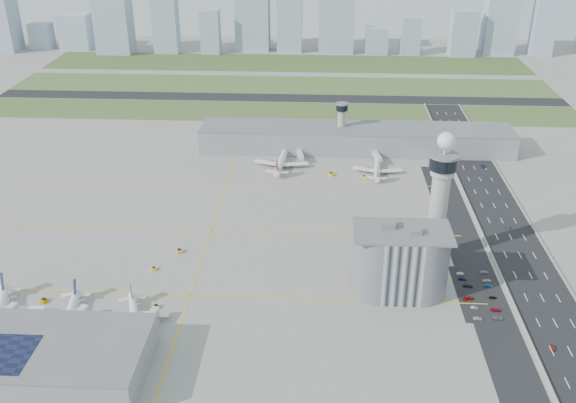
{
  "coord_description": "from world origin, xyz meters",
  "views": [
    {
      "loc": [
        15.89,
        -262.64,
        163.28
      ],
      "look_at": [
        0.0,
        35.0,
        15.0
      ],
      "focal_mm": 40.0,
      "sensor_mm": 36.0,
      "label": 1
    }
  ],
  "objects_px": {
    "tug_1": "(156,306)",
    "car_lot_1": "(475,308)",
    "control_tower": "(440,192)",
    "airplane_near_c": "(134,314)",
    "car_lot_0": "(478,318)",
    "car_lot_3": "(468,286)",
    "admin_building": "(400,262)",
    "car_lot_6": "(498,318)",
    "car_lot_8": "(493,297)",
    "secondary_tower": "(341,122)",
    "tug_2": "(154,269)",
    "tug_0": "(44,300)",
    "car_lot_10": "(487,281)",
    "car_lot_2": "(468,298)",
    "jet_bridge_near_2": "(142,333)",
    "tug_5": "(364,177)",
    "airplane_far_b": "(377,165)",
    "car_lot_9": "(488,286)",
    "car_hw_0": "(553,348)",
    "car_hw_4": "(449,134)",
    "jet_bridge_near_1": "(68,330)",
    "jet_bridge_far_1": "(374,155)",
    "car_lot_5": "(460,274)",
    "car_lot_4": "(462,279)",
    "jet_bridge_far_0": "(299,153)",
    "tug_3": "(179,251)",
    "car_hw_2": "(483,166)",
    "airplane_near_b": "(68,312)",
    "airplane_far_a": "(281,158)",
    "tug_4": "(331,174)",
    "car_lot_7": "(496,310)",
    "car_lot_11": "(484,272)"
  },
  "relations": [
    {
      "from": "tug_2",
      "to": "car_lot_3",
      "type": "relative_size",
      "value": 0.69
    },
    {
      "from": "airplane_far_a",
      "to": "car_lot_1",
      "type": "bearing_deg",
      "value": -143.5
    },
    {
      "from": "jet_bridge_near_2",
      "to": "tug_5",
      "type": "relative_size",
      "value": 4.71
    },
    {
      "from": "jet_bridge_far_0",
      "to": "car_lot_9",
      "type": "xyz_separation_m",
      "value": [
        91.16,
        -148.68,
        -2.19
      ]
    },
    {
      "from": "tug_1",
      "to": "car_lot_1",
      "type": "distance_m",
      "value": 136.48
    },
    {
      "from": "car_lot_0",
      "to": "airplane_near_b",
      "type": "bearing_deg",
      "value": 95.06
    },
    {
      "from": "airplane_far_b",
      "to": "car_lot_3",
      "type": "xyz_separation_m",
      "value": [
        31.89,
        -126.26,
        -4.49
      ]
    },
    {
      "from": "jet_bridge_near_1",
      "to": "car_lot_1",
      "type": "height_order",
      "value": "jet_bridge_near_1"
    },
    {
      "from": "car_lot_8",
      "to": "car_lot_9",
      "type": "bearing_deg",
      "value": -1.32
    },
    {
      "from": "tug_5",
      "to": "car_hw_0",
      "type": "relative_size",
      "value": 0.85
    },
    {
      "from": "car_hw_0",
      "to": "car_lot_3",
      "type": "bearing_deg",
      "value": 121.77
    },
    {
      "from": "jet_bridge_far_0",
      "to": "tug_3",
      "type": "bearing_deg",
      "value": -33.21
    },
    {
      "from": "airplane_far_b",
      "to": "airplane_near_c",
      "type": "bearing_deg",
      "value": 150.19
    },
    {
      "from": "tug_5",
      "to": "car_hw_2",
      "type": "xyz_separation_m",
      "value": [
        77.47,
        20.74,
        -0.27
      ]
    },
    {
      "from": "car_lot_0",
      "to": "car_lot_3",
      "type": "bearing_deg",
      "value": -0.08
    },
    {
      "from": "secondary_tower",
      "to": "jet_bridge_near_1",
      "type": "distance_m",
      "value": 239.88
    },
    {
      "from": "admin_building",
      "to": "car_lot_6",
      "type": "bearing_deg",
      "value": -24.85
    },
    {
      "from": "airplane_near_c",
      "to": "jet_bridge_near_1",
      "type": "bearing_deg",
      "value": -88.9
    },
    {
      "from": "tug_4",
      "to": "car_lot_10",
      "type": "bearing_deg",
      "value": -117.62
    },
    {
      "from": "jet_bridge_far_1",
      "to": "tug_0",
      "type": "height_order",
      "value": "jet_bridge_far_1"
    },
    {
      "from": "tug_0",
      "to": "car_lot_10",
      "type": "relative_size",
      "value": 0.83
    },
    {
      "from": "admin_building",
      "to": "airplane_near_c",
      "type": "relative_size",
      "value": 1.23
    },
    {
      "from": "tug_2",
      "to": "tug_4",
      "type": "height_order",
      "value": "tug_4"
    },
    {
      "from": "admin_building",
      "to": "car_lot_5",
      "type": "xyz_separation_m",
      "value": [
        30.46,
        15.08,
        -14.75
      ]
    },
    {
      "from": "car_lot_0",
      "to": "jet_bridge_far_0",
      "type": "bearing_deg",
      "value": 26.61
    },
    {
      "from": "control_tower",
      "to": "airplane_near_c",
      "type": "relative_size",
      "value": 1.89
    },
    {
      "from": "airplane_near_b",
      "to": "car_hw_4",
      "type": "bearing_deg",
      "value": 130.78
    },
    {
      "from": "car_lot_8",
      "to": "secondary_tower",
      "type": "bearing_deg",
      "value": 18.24
    },
    {
      "from": "airplane_near_c",
      "to": "car_lot_5",
      "type": "bearing_deg",
      "value": 87.79
    },
    {
      "from": "airplane_far_b",
      "to": "car_hw_2",
      "type": "bearing_deg",
      "value": -75.5
    },
    {
      "from": "airplane_far_b",
      "to": "car_lot_9",
      "type": "bearing_deg",
      "value": -157.22
    },
    {
      "from": "tug_4",
      "to": "car_lot_8",
      "type": "relative_size",
      "value": 1.09
    },
    {
      "from": "car_hw_0",
      "to": "car_hw_4",
      "type": "distance_m",
      "value": 238.58
    },
    {
      "from": "car_lot_4",
      "to": "secondary_tower",
      "type": "bearing_deg",
      "value": 26.89
    },
    {
      "from": "tug_0",
      "to": "tug_5",
      "type": "relative_size",
      "value": 1.1
    },
    {
      "from": "control_tower",
      "to": "car_hw_2",
      "type": "distance_m",
      "value": 127.83
    },
    {
      "from": "car_hw_0",
      "to": "car_hw_4",
      "type": "relative_size",
      "value": 1.03
    },
    {
      "from": "jet_bridge_far_1",
      "to": "airplane_far_b",
      "type": "bearing_deg",
      "value": -9.63
    },
    {
      "from": "tug_3",
      "to": "car_lot_5",
      "type": "distance_m",
      "value": 135.19
    },
    {
      "from": "jet_bridge_near_1",
      "to": "tug_5",
      "type": "distance_m",
      "value": 204.88
    },
    {
      "from": "jet_bridge_far_1",
      "to": "car_lot_2",
      "type": "height_order",
      "value": "jet_bridge_far_1"
    },
    {
      "from": "jet_bridge_far_0",
      "to": "tug_3",
      "type": "distance_m",
      "value": 137.41
    },
    {
      "from": "secondary_tower",
      "to": "car_lot_2",
      "type": "relative_size",
      "value": 6.83
    },
    {
      "from": "tug_2",
      "to": "car_hw_4",
      "type": "relative_size",
      "value": 0.84
    },
    {
      "from": "secondary_tower",
      "to": "car_lot_5",
      "type": "xyz_separation_m",
      "value": [
        52.45,
        -156.92,
        -18.24
      ]
    },
    {
      "from": "jet_bridge_far_0",
      "to": "car_hw_4",
      "type": "bearing_deg",
      "value": 104.11
    },
    {
      "from": "tug_0",
      "to": "car_lot_10",
      "type": "bearing_deg",
      "value": 23.8
    },
    {
      "from": "car_lot_7",
      "to": "car_lot_11",
      "type": "height_order",
      "value": "car_lot_7"
    },
    {
      "from": "car_lot_2",
      "to": "car_lot_10",
      "type": "relative_size",
      "value": 1.18
    },
    {
      "from": "tug_2",
      "to": "tug_5",
      "type": "distance_m",
      "value": 152.25
    }
  ]
}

